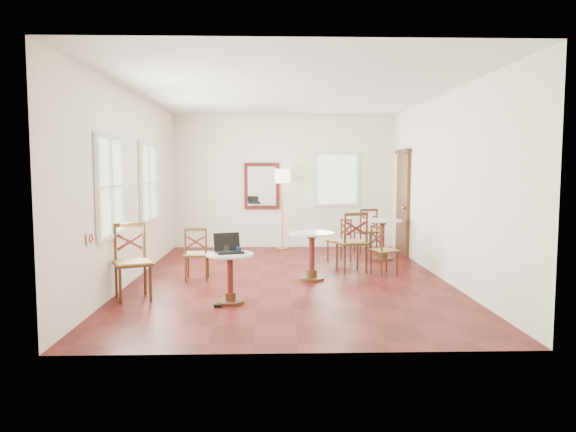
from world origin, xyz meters
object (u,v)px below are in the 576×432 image
object	(u,v)px
cafe_table_back	(382,235)
cafe_table_mid	(312,250)
chair_back_b	(340,241)
power_adapter	(218,306)
laptop	(228,248)
water_glass	(226,249)
mouse	(234,252)
cafe_table_near	(230,272)
chair_near_b	(132,262)
navy_mug	(239,250)
floor_lamp	(283,181)
chair_back_a	(366,231)
chair_near_a	(197,254)
chair_mid_a	(352,242)
chair_mid_b	(383,250)

from	to	relation	value
cafe_table_back	cafe_table_mid	bearing A→B (deg)	-129.72
chair_back_b	power_adapter	distance (m)	3.87
laptop	water_glass	distance (m)	0.10
mouse	cafe_table_near	bearing A→B (deg)	159.15
chair_back_b	mouse	world-z (taller)	chair_back_b
mouse	chair_near_b	bearing A→B (deg)	145.02
chair_back_b	water_glass	distance (m)	3.64
cafe_table_near	cafe_table_mid	xyz separation A→B (m)	(1.20, 1.45, 0.06)
navy_mug	floor_lamp	bearing A→B (deg)	81.88
navy_mug	mouse	bearing A→B (deg)	-156.65
cafe_table_mid	chair_near_b	world-z (taller)	chair_near_b
chair_back_b	floor_lamp	world-z (taller)	floor_lamp
cafe_table_mid	cafe_table_back	bearing A→B (deg)	50.28
chair_back_a	chair_back_b	world-z (taller)	chair_back_a
chair_near_a	chair_near_b	size ratio (longest dim) A/B	0.83
floor_lamp	laptop	xyz separation A→B (m)	(-0.82, -4.62, -0.78)
chair_back_a	navy_mug	bearing A→B (deg)	47.67
cafe_table_near	chair_near_b	distance (m)	1.39
laptop	power_adapter	size ratio (longest dim) A/B	4.23
chair_near_a	chair_mid_a	size ratio (longest dim) A/B	0.82
water_glass	power_adapter	bearing A→B (deg)	-115.64
chair_near_a	chair_near_b	xyz separation A→B (m)	(-0.70, -1.22, 0.09)
chair_back_a	chair_mid_a	bearing A→B (deg)	61.83
power_adapter	chair_back_a	bearing A→B (deg)	58.12
cafe_table_near	mouse	bearing A→B (deg)	3.56
cafe_table_near	mouse	size ratio (longest dim) A/B	6.61
cafe_table_near	cafe_table_mid	bearing A→B (deg)	50.56
chair_mid_b	mouse	distance (m)	3.03
chair_near_b	navy_mug	bearing A→B (deg)	-32.86
chair_mid_a	floor_lamp	bearing A→B (deg)	-79.24
chair_near_b	floor_lamp	distance (m)	5.03
floor_lamp	laptop	bearing A→B (deg)	-100.03
floor_lamp	water_glass	distance (m)	4.86
chair_back_b	power_adapter	bearing A→B (deg)	-59.48
cafe_table_mid	chair_near_a	distance (m)	1.85
chair_mid_b	mouse	world-z (taller)	chair_mid_b
water_glass	chair_mid_a	bearing A→B (deg)	46.48
cafe_table_back	laptop	world-z (taller)	laptop
mouse	navy_mug	bearing A→B (deg)	-1.06
chair_back_b	power_adapter	size ratio (longest dim) A/B	8.15
cafe_table_near	navy_mug	world-z (taller)	navy_mug
cafe_table_back	chair_mid_b	distance (m)	1.47
chair_mid_b	chair_back_b	xyz separation A→B (m)	(-0.57, 1.22, -0.00)
chair_near_a	chair_back_b	bearing A→B (deg)	-150.47
laptop	power_adapter	world-z (taller)	laptop
cafe_table_near	laptop	bearing A→B (deg)	109.35
cafe_table_mid	chair_mid_a	size ratio (longest dim) A/B	0.73
mouse	navy_mug	distance (m)	0.08
cafe_table_near	cafe_table_mid	world-z (taller)	cafe_table_mid
chair_near_b	chair_mid_a	distance (m)	3.77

